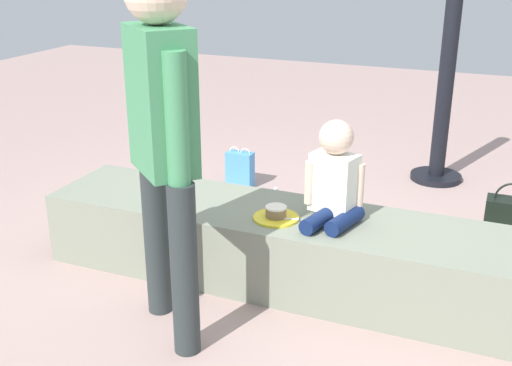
{
  "coord_description": "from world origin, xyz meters",
  "views": [
    {
      "loc": [
        0.93,
        -2.68,
        1.62
      ],
      "look_at": [
        -0.07,
        -0.28,
        0.62
      ],
      "focal_mm": 44.59,
      "sensor_mm": 36.0,
      "label": 1
    }
  ],
  "objects_px": {
    "cake_plate": "(276,215)",
    "handbag_black_leather": "(510,220)",
    "gift_bag": "(240,169)",
    "water_bottle_near_gift": "(276,208)",
    "handbag_brown_canvas": "(166,196)",
    "adult_standing": "(163,124)",
    "party_cup_red": "(309,215)",
    "child_seated": "(334,178)"
  },
  "relations": [
    {
      "from": "cake_plate",
      "to": "handbag_black_leather",
      "type": "distance_m",
      "value": 1.47
    },
    {
      "from": "gift_bag",
      "to": "water_bottle_near_gift",
      "type": "relative_size",
      "value": 1.19
    },
    {
      "from": "handbag_black_leather",
      "to": "handbag_brown_canvas",
      "type": "relative_size",
      "value": 1.07
    },
    {
      "from": "handbag_brown_canvas",
      "to": "cake_plate",
      "type": "bearing_deg",
      "value": -32.27
    },
    {
      "from": "adult_standing",
      "to": "handbag_brown_canvas",
      "type": "xyz_separation_m",
      "value": [
        -0.68,
        1.12,
        -0.83
      ]
    },
    {
      "from": "water_bottle_near_gift",
      "to": "party_cup_red",
      "type": "height_order",
      "value": "water_bottle_near_gift"
    },
    {
      "from": "child_seated",
      "to": "handbag_black_leather",
      "type": "relative_size",
      "value": 1.34
    },
    {
      "from": "cake_plate",
      "to": "party_cup_red",
      "type": "height_order",
      "value": "cake_plate"
    },
    {
      "from": "party_cup_red",
      "to": "handbag_black_leather",
      "type": "relative_size",
      "value": 0.33
    },
    {
      "from": "child_seated",
      "to": "water_bottle_near_gift",
      "type": "height_order",
      "value": "child_seated"
    },
    {
      "from": "cake_plate",
      "to": "water_bottle_near_gift",
      "type": "distance_m",
      "value": 0.81
    },
    {
      "from": "party_cup_red",
      "to": "gift_bag",
      "type": "bearing_deg",
      "value": 146.38
    },
    {
      "from": "child_seated",
      "to": "handbag_brown_canvas",
      "type": "distance_m",
      "value": 1.4
    },
    {
      "from": "cake_plate",
      "to": "water_bottle_near_gift",
      "type": "bearing_deg",
      "value": 110.68
    },
    {
      "from": "cake_plate",
      "to": "water_bottle_near_gift",
      "type": "relative_size",
      "value": 0.94
    },
    {
      "from": "party_cup_red",
      "to": "child_seated",
      "type": "bearing_deg",
      "value": -64.42
    },
    {
      "from": "party_cup_red",
      "to": "handbag_brown_canvas",
      "type": "distance_m",
      "value": 0.91
    },
    {
      "from": "adult_standing",
      "to": "cake_plate",
      "type": "bearing_deg",
      "value": 60.1
    },
    {
      "from": "cake_plate",
      "to": "handbag_brown_canvas",
      "type": "distance_m",
      "value": 1.18
    },
    {
      "from": "child_seated",
      "to": "handbag_black_leather",
      "type": "distance_m",
      "value": 1.28
    },
    {
      "from": "adult_standing",
      "to": "water_bottle_near_gift",
      "type": "height_order",
      "value": "adult_standing"
    },
    {
      "from": "handbag_brown_canvas",
      "to": "child_seated",
      "type": "bearing_deg",
      "value": -22.82
    },
    {
      "from": "child_seated",
      "to": "party_cup_red",
      "type": "height_order",
      "value": "child_seated"
    },
    {
      "from": "gift_bag",
      "to": "water_bottle_near_gift",
      "type": "bearing_deg",
      "value": -48.07
    },
    {
      "from": "gift_bag",
      "to": "party_cup_red",
      "type": "bearing_deg",
      "value": -33.62
    },
    {
      "from": "child_seated",
      "to": "water_bottle_near_gift",
      "type": "bearing_deg",
      "value": 130.42
    },
    {
      "from": "water_bottle_near_gift",
      "to": "child_seated",
      "type": "bearing_deg",
      "value": -49.58
    },
    {
      "from": "handbag_black_leather",
      "to": "gift_bag",
      "type": "bearing_deg",
      "value": 172.77
    },
    {
      "from": "adult_standing",
      "to": "cake_plate",
      "type": "height_order",
      "value": "adult_standing"
    },
    {
      "from": "handbag_brown_canvas",
      "to": "water_bottle_near_gift",
      "type": "bearing_deg",
      "value": 7.75
    },
    {
      "from": "water_bottle_near_gift",
      "to": "handbag_black_leather",
      "type": "bearing_deg",
      "value": 12.34
    },
    {
      "from": "party_cup_red",
      "to": "cake_plate",
      "type": "bearing_deg",
      "value": -84.27
    },
    {
      "from": "water_bottle_near_gift",
      "to": "handbag_brown_canvas",
      "type": "distance_m",
      "value": 0.71
    },
    {
      "from": "gift_bag",
      "to": "party_cup_red",
      "type": "xyz_separation_m",
      "value": [
        0.65,
        -0.43,
        -0.07
      ]
    },
    {
      "from": "child_seated",
      "to": "water_bottle_near_gift",
      "type": "relative_size",
      "value": 2.03
    },
    {
      "from": "handbag_brown_canvas",
      "to": "party_cup_red",
      "type": "bearing_deg",
      "value": 11.32
    },
    {
      "from": "water_bottle_near_gift",
      "to": "handbag_black_leather",
      "type": "height_order",
      "value": "handbag_black_leather"
    },
    {
      "from": "cake_plate",
      "to": "handbag_black_leather",
      "type": "height_order",
      "value": "cake_plate"
    },
    {
      "from": "handbag_black_leather",
      "to": "handbag_brown_canvas",
      "type": "xyz_separation_m",
      "value": [
        -2.02,
        -0.38,
        -0.02
      ]
    },
    {
      "from": "cake_plate",
      "to": "party_cup_red",
      "type": "relative_size",
      "value": 1.92
    },
    {
      "from": "child_seated",
      "to": "cake_plate",
      "type": "distance_m",
      "value": 0.33
    },
    {
      "from": "gift_bag",
      "to": "handbag_black_leather",
      "type": "bearing_deg",
      "value": -7.23
    }
  ]
}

